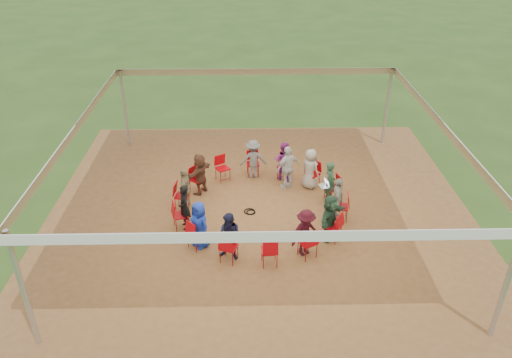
{
  "coord_description": "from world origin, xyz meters",
  "views": [
    {
      "loc": [
        -0.39,
        -12.85,
        8.52
      ],
      "look_at": [
        -0.12,
        0.3,
        1.06
      ],
      "focal_mm": 35.0,
      "sensor_mm": 36.0,
      "label": 1
    }
  ],
  "objects_px": {
    "chair_12": "(333,226)",
    "person_seated_1": "(310,169)",
    "person_seated_10": "(330,218)",
    "chair_1": "(312,174)",
    "chair_10": "(269,250)",
    "person_seated_6": "(184,207)",
    "chair_8": "(197,234)",
    "chair_3": "(253,164)",
    "person_seated_3": "(253,159)",
    "person_seated_5": "(185,189)",
    "person_seated_4": "(200,174)",
    "chair_6": "(182,196)",
    "person_seated_0": "(330,182)",
    "person_seated_2": "(283,161)",
    "cable_coil": "(250,212)",
    "laptop": "(325,184)",
    "chair_4": "(223,169)",
    "chair_5": "(198,180)",
    "chair_2": "(284,166)",
    "standing_person": "(288,168)",
    "chair_7": "(181,215)",
    "person_seated_9": "(305,233)",
    "chair_13": "(341,207)",
    "chair_0": "(333,188)",
    "person_seated_7": "(200,225)",
    "chair_11": "(308,243)",
    "chair_9": "(229,247)",
    "person_seated_11": "(338,199)"
  },
  "relations": [
    {
      "from": "person_seated_6",
      "to": "person_seated_11",
      "type": "relative_size",
      "value": 1.0
    },
    {
      "from": "person_seated_4",
      "to": "chair_12",
      "type": "bearing_deg",
      "value": 90.0
    },
    {
      "from": "chair_6",
      "to": "chair_8",
      "type": "relative_size",
      "value": 1.0
    },
    {
      "from": "chair_0",
      "to": "person_seated_10",
      "type": "height_order",
      "value": "person_seated_10"
    },
    {
      "from": "chair_1",
      "to": "person_seated_0",
      "type": "relative_size",
      "value": 0.65
    },
    {
      "from": "chair_10",
      "to": "standing_person",
      "type": "relative_size",
      "value": 0.59
    },
    {
      "from": "chair_3",
      "to": "person_seated_3",
      "type": "relative_size",
      "value": 0.65
    },
    {
      "from": "person_seated_4",
      "to": "cable_coil",
      "type": "bearing_deg",
      "value": 86.85
    },
    {
      "from": "chair_2",
      "to": "person_seated_4",
      "type": "distance_m",
      "value": 2.98
    },
    {
      "from": "chair_9",
      "to": "chair_6",
      "type": "bearing_deg",
      "value": 141.43
    },
    {
      "from": "person_seated_6",
      "to": "person_seated_5",
      "type": "bearing_deg",
      "value": 167.14
    },
    {
      "from": "chair_11",
      "to": "person_seated_10",
      "type": "height_order",
      "value": "person_seated_10"
    },
    {
      "from": "chair_1",
      "to": "person_seated_5",
      "type": "relative_size",
      "value": 0.65
    },
    {
      "from": "chair_2",
      "to": "chair_11",
      "type": "distance_m",
      "value": 4.39
    },
    {
      "from": "person_seated_6",
      "to": "chair_8",
      "type": "bearing_deg",
      "value": 6.55
    },
    {
      "from": "chair_12",
      "to": "chair_10",
      "type": "bearing_deg",
      "value": 154.29
    },
    {
      "from": "person_seated_2",
      "to": "person_seated_7",
      "type": "relative_size",
      "value": 1.0
    },
    {
      "from": "chair_8",
      "to": "laptop",
      "type": "distance_m",
      "value": 4.49
    },
    {
      "from": "chair_12",
      "to": "person_seated_3",
      "type": "height_order",
      "value": "person_seated_3"
    },
    {
      "from": "person_seated_5",
      "to": "person_seated_9",
      "type": "distance_m",
      "value": 4.18
    },
    {
      "from": "chair_0",
      "to": "cable_coil",
      "type": "distance_m",
      "value": 2.75
    },
    {
      "from": "chair_10",
      "to": "person_seated_1",
      "type": "bearing_deg",
      "value": 64.98
    },
    {
      "from": "chair_2",
      "to": "laptop",
      "type": "bearing_deg",
      "value": 147.15
    },
    {
      "from": "chair_3",
      "to": "chair_13",
      "type": "relative_size",
      "value": 1.0
    },
    {
      "from": "chair_0",
      "to": "person_seated_3",
      "type": "xyz_separation_m",
      "value": [
        -2.5,
        1.6,
        0.25
      ]
    },
    {
      "from": "person_seated_7",
      "to": "chair_4",
      "type": "bearing_deg",
      "value": 129.72
    },
    {
      "from": "chair_0",
      "to": "chair_3",
      "type": "bearing_deg",
      "value": 38.57
    },
    {
      "from": "chair_5",
      "to": "person_seated_0",
      "type": "xyz_separation_m",
      "value": [
        4.23,
        -0.7,
        0.25
      ]
    },
    {
      "from": "person_seated_0",
      "to": "person_seated_9",
      "type": "relative_size",
      "value": 1.0
    },
    {
      "from": "chair_6",
      "to": "person_seated_5",
      "type": "relative_size",
      "value": 0.65
    },
    {
      "from": "chair_0",
      "to": "person_seated_4",
      "type": "height_order",
      "value": "person_seated_4"
    },
    {
      "from": "chair_4",
      "to": "chair_12",
      "type": "bearing_deg",
      "value": 102.86
    },
    {
      "from": "chair_9",
      "to": "person_seated_7",
      "type": "height_order",
      "value": "person_seated_7"
    },
    {
      "from": "chair_12",
      "to": "person_seated_1",
      "type": "distance_m",
      "value": 2.98
    },
    {
      "from": "chair_11",
      "to": "person_seated_6",
      "type": "height_order",
      "value": "person_seated_6"
    },
    {
      "from": "person_seated_11",
      "to": "chair_9",
      "type": "bearing_deg",
      "value": 129.72
    },
    {
      "from": "person_seated_0",
      "to": "person_seated_2",
      "type": "bearing_deg",
      "value": 25.71
    },
    {
      "from": "chair_3",
      "to": "chair_7",
      "type": "relative_size",
      "value": 1.0
    },
    {
      "from": "chair_1",
      "to": "standing_person",
      "type": "xyz_separation_m",
      "value": [
        -0.84,
        -0.11,
        0.32
      ]
    },
    {
      "from": "chair_4",
      "to": "person_seated_2",
      "type": "height_order",
      "value": "person_seated_2"
    },
    {
      "from": "chair_1",
      "to": "person_seated_5",
      "type": "height_order",
      "value": "person_seated_5"
    },
    {
      "from": "person_seated_10",
      "to": "chair_1",
      "type": "bearing_deg",
      "value": 36.76
    },
    {
      "from": "person_seated_0",
      "to": "laptop",
      "type": "xyz_separation_m",
      "value": [
        -0.15,
        -0.05,
        -0.04
      ]
    },
    {
      "from": "person_seated_3",
      "to": "person_seated_4",
      "type": "xyz_separation_m",
      "value": [
        -1.74,
        -1.0,
        0.0
      ]
    },
    {
      "from": "chair_12",
      "to": "person_seated_11",
      "type": "height_order",
      "value": "person_seated_11"
    },
    {
      "from": "chair_3",
      "to": "chair_2",
      "type": "bearing_deg",
      "value": 167.14
    },
    {
      "from": "chair_11",
      "to": "person_seated_11",
      "type": "bearing_deg",
      "value": 28.71
    },
    {
      "from": "chair_2",
      "to": "person_seated_3",
      "type": "xyz_separation_m",
      "value": [
        -1.06,
        0.04,
        0.25
      ]
    },
    {
      "from": "chair_4",
      "to": "person_seated_6",
      "type": "bearing_deg",
      "value": 40.38
    },
    {
      "from": "chair_9",
      "to": "chair_11",
      "type": "distance_m",
      "value": 2.12
    }
  ]
}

